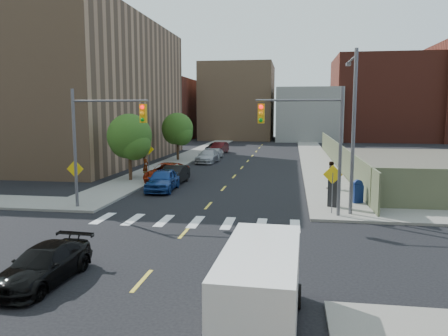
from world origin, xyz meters
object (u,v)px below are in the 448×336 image
(parked_car_silver, at_px, (208,156))
(cargo_van, at_px, (261,286))
(parked_car_maroon, at_px, (219,148))
(black_sedan, at_px, (44,265))
(pedestrian_west, at_px, (146,166))
(payphone, at_px, (333,191))
(parked_car_grey, at_px, (215,148))
(pedestrian_east, at_px, (330,175))
(parked_car_blue, at_px, (163,180))
(mailbox, at_px, (358,192))
(parked_car_black, at_px, (174,175))
(parked_car_white, at_px, (215,153))
(parked_car_red, at_px, (167,172))

(parked_car_silver, bearing_deg, cargo_van, -74.04)
(parked_car_maroon, distance_m, black_sedan, 45.11)
(parked_car_silver, distance_m, cargo_van, 37.33)
(pedestrian_west, bearing_deg, payphone, -123.43)
(parked_car_grey, xyz_separation_m, pedestrian_east, (13.26, -27.09, 0.47))
(parked_car_blue, distance_m, mailbox, 13.50)
(black_sedan, xyz_separation_m, cargo_van, (7.43, -2.02, 0.58))
(parked_car_black, bearing_deg, parked_car_white, 91.77)
(cargo_van, bearing_deg, parked_car_black, 112.75)
(parked_car_grey, xyz_separation_m, mailbox, (14.50, -31.81, 0.17))
(parked_car_red, distance_m, cargo_van, 24.88)
(mailbox, height_order, pedestrian_west, pedestrian_west)
(parked_car_black, xyz_separation_m, parked_car_maroon, (-0.53, 25.05, 0.03))
(mailbox, bearing_deg, parked_car_maroon, 97.35)
(parked_car_maroon, relative_size, parked_car_grey, 0.95)
(parked_car_silver, bearing_deg, parked_car_black, -87.09)
(parked_car_maroon, relative_size, black_sedan, 1.08)
(parked_car_silver, relative_size, payphone, 2.71)
(payphone, bearing_deg, pedestrian_west, 171.25)
(black_sedan, bearing_deg, mailbox, 52.70)
(parked_car_black, relative_size, parked_car_maroon, 0.95)
(parked_car_white, relative_size, black_sedan, 0.89)
(parked_car_black, distance_m, parked_car_white, 18.86)
(parked_car_black, relative_size, parked_car_white, 1.16)
(parked_car_blue, distance_m, parked_car_black, 3.00)
(parked_car_red, distance_m, parked_car_maroon, 24.02)
(parked_car_black, xyz_separation_m, parked_car_silver, (0.00, 14.31, 0.01))
(parked_car_blue, distance_m, black_sedan, 17.07)
(black_sedan, xyz_separation_m, pedestrian_east, (10.96, 18.94, 0.52))
(parked_car_white, height_order, pedestrian_east, pedestrian_east)
(parked_car_black, relative_size, pedestrian_west, 2.28)
(parked_car_maroon, xyz_separation_m, cargo_van, (8.96, -47.11, 0.44))
(parked_car_black, height_order, black_sedan, parked_car_black)
(cargo_van, height_order, pedestrian_west, cargo_van)
(parked_car_red, xyz_separation_m, black_sedan, (1.85, -21.07, -0.14))
(parked_car_red, bearing_deg, parked_car_silver, 89.85)
(parked_car_white, xyz_separation_m, payphone, (11.63, -26.03, 0.43))
(pedestrian_west, height_order, pedestrian_east, pedestrian_east)
(cargo_van, relative_size, mailbox, 3.53)
(parked_car_blue, distance_m, parked_car_grey, 29.02)
(parked_car_maroon, xyz_separation_m, black_sedan, (1.53, -45.09, -0.14))
(parked_car_silver, height_order, payphone, payphone)
(parked_car_white, bearing_deg, parked_car_black, -86.19)
(parked_car_red, relative_size, parked_car_grey, 1.12)
(parked_car_blue, distance_m, parked_car_silver, 17.30)
(parked_car_white, xyz_separation_m, black_sedan, (1.00, -38.89, -0.02))
(parked_car_black, height_order, parked_car_red, parked_car_red)
(parked_car_silver, distance_m, parked_car_maroon, 10.76)
(parked_car_white, relative_size, parked_car_grey, 0.78)
(cargo_van, distance_m, mailbox, 16.93)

